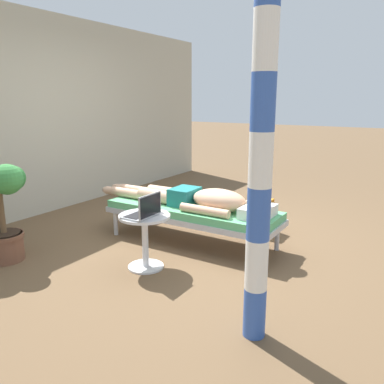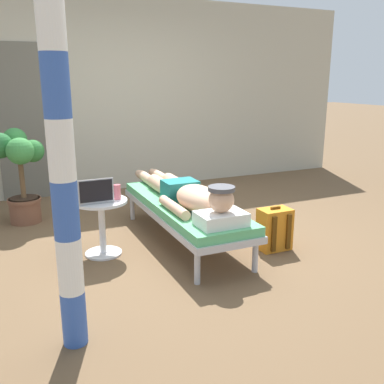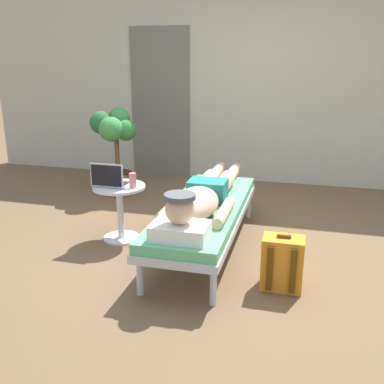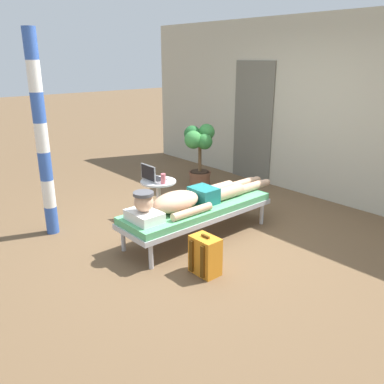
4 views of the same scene
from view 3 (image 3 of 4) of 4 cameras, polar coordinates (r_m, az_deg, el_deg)
name	(u,v)px [view 3 (image 3 of 4)]	position (r m, az deg, el deg)	size (l,w,h in m)	color
ground_plane	(210,247)	(3.99, 2.38, -7.17)	(40.00, 40.00, 0.00)	brown
house_wall_back	(248,80)	(6.04, 7.28, 14.25)	(7.60, 0.20, 2.70)	#B2AD99
house_door_panel	(160,104)	(6.24, -4.15, 11.39)	(0.84, 0.03, 2.04)	#625F54
lounge_chair	(205,212)	(3.84, 1.70, -2.64)	(0.64, 1.98, 0.42)	#B7B7BC
person_reclining	(202,197)	(3.68, 1.36, -0.63)	(0.53, 2.17, 0.33)	white
side_table	(120,203)	(4.10, -9.39, -1.41)	(0.48, 0.48, 0.52)	silver
laptop	(110,180)	(4.01, -10.62, 1.49)	(0.31, 0.24, 0.23)	#A5A8AD
drink_glass	(133,180)	(3.95, -7.72, 1.51)	(0.06, 0.06, 0.14)	#D86672
backpack	(282,263)	(3.32, 11.68, -9.08)	(0.30, 0.26, 0.42)	orange
potted_plant	(115,144)	(5.41, -9.98, 6.18)	(0.59, 0.60, 1.06)	brown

